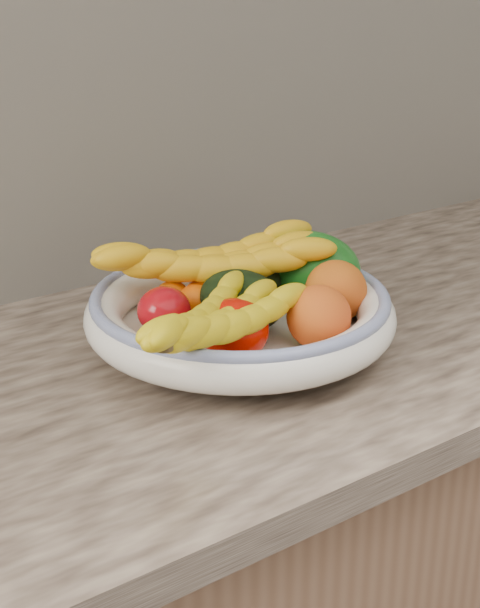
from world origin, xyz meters
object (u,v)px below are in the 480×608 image
Objects in this scene: fruit_bowl at (240,312)px; banana_bunch_back at (212,268)px; banana_bunch_front at (216,327)px; green_mango at (309,268)px.

banana_bunch_back is at bearing 87.04° from fruit_bowl.
banana_bunch_back is 1.18× the size of banana_bunch_front.
banana_bunch_back is 0.18m from banana_bunch_front.
fruit_bowl is at bearing 18.68° from banana_bunch_front.
fruit_bowl is 1.41× the size of banana_bunch_front.
banana_bunch_back is (-0.13, 0.05, 0.01)m from green_mango.
green_mango is (0.13, 0.02, 0.03)m from fruit_bowl.
green_mango reaches higher than banana_bunch_front.
banana_bunch_front is at bearing -137.47° from fruit_bowl.
banana_bunch_front is (-0.10, -0.15, -0.01)m from banana_bunch_back.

